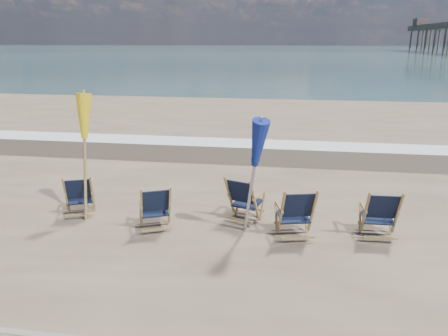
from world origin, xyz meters
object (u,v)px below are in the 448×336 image
object	(u,v)px
beach_chair_0	(92,195)
beach_chair_3	(313,213)
beach_chair_4	(397,216)
umbrella_yellow	(81,124)
umbrella_blue	(252,143)
beach_chair_2	(254,202)
beach_chair_1	(170,207)

from	to	relation	value
beach_chair_0	beach_chair_3	distance (m)	4.34
beach_chair_0	beach_chair_4	xyz separation A→B (m)	(5.78, -0.27, 0.04)
umbrella_yellow	umbrella_blue	xyz separation A→B (m)	(3.27, -0.38, -0.17)
beach_chair_4	umbrella_blue	xyz separation A→B (m)	(-2.54, -0.23, 1.27)
umbrella_yellow	umbrella_blue	bearing A→B (deg)	-6.58
beach_chair_0	umbrella_blue	bearing A→B (deg)	148.64
beach_chair_3	beach_chair_4	xyz separation A→B (m)	(1.46, 0.16, -0.02)
beach_chair_4	umbrella_blue	distance (m)	2.85
beach_chair_0	beach_chair_2	world-z (taller)	beach_chair_2
beach_chair_2	beach_chair_3	xyz separation A→B (m)	(1.08, -0.46, 0.02)
beach_chair_3	umbrella_yellow	size ratio (longest dim) A/B	0.41
umbrella_yellow	beach_chair_2	bearing A→B (deg)	2.78
beach_chair_0	umbrella_yellow	distance (m)	1.47
beach_chair_1	beach_chair_3	xyz separation A→B (m)	(2.60, 0.00, 0.04)
umbrella_blue	beach_chair_1	bearing A→B (deg)	177.31
beach_chair_2	beach_chair_3	bearing A→B (deg)	176.64
beach_chair_1	umbrella_blue	distance (m)	1.99
beach_chair_4	umbrella_blue	size ratio (longest dim) A/B	0.43
beach_chair_0	beach_chair_4	world-z (taller)	beach_chair_4
beach_chair_0	beach_chair_2	xyz separation A→B (m)	(3.25, 0.04, 0.03)
beach_chair_1	beach_chair_4	bearing A→B (deg)	158.65
beach_chair_1	beach_chair_2	xyz separation A→B (m)	(1.53, 0.47, 0.02)
beach_chair_1	beach_chair_0	bearing A→B (deg)	-37.39
beach_chair_1	umbrella_yellow	distance (m)	2.30
beach_chair_3	umbrella_blue	size ratio (longest dim) A/B	0.44
beach_chair_0	beach_chair_2	size ratio (longest dim) A/B	0.94
beach_chair_1	beach_chair_4	distance (m)	4.06
beach_chair_1	beach_chair_3	size ratio (longest dim) A/B	0.92
beach_chair_3	umbrella_yellow	distance (m)	4.59
umbrella_yellow	beach_chair_1	bearing A→B (deg)	-9.90
beach_chair_2	umbrella_yellow	bearing A→B (deg)	22.79
beach_chair_4	beach_chair_2	bearing A→B (deg)	-9.18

